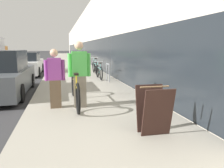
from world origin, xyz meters
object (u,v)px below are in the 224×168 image
(tandem_bicycle, at_px, (75,90))
(person_bystander, at_px, (55,79))
(bike_rack_hoop, at_px, (108,71))
(cruiser_bike_middle, at_px, (95,67))
(vintage_roadster_curbside, at_px, (27,64))
(sandwich_board_sign, at_px, (154,110))
(person_rider, at_px, (80,75))
(cruiser_bike_nearest, at_px, (99,72))
(parked_sedan_curbside, at_px, (1,75))

(tandem_bicycle, xyz_separation_m, person_bystander, (-0.53, -0.28, 0.37))
(bike_rack_hoop, relative_size, cruiser_bike_middle, 0.47)
(vintage_roadster_curbside, bearing_deg, bike_rack_hoop, -49.61)
(tandem_bicycle, height_order, sandwich_board_sign, tandem_bicycle)
(person_rider, bearing_deg, cruiser_bike_nearest, 74.56)
(bike_rack_hoop, distance_m, sandwich_board_sign, 6.35)
(cruiser_bike_middle, height_order, vintage_roadster_curbside, vintage_roadster_curbside)
(person_rider, relative_size, person_bystander, 1.13)
(bike_rack_hoop, height_order, sandwich_board_sign, sandwich_board_sign)
(person_rider, bearing_deg, bike_rack_hoop, 68.19)
(bike_rack_hoop, height_order, cruiser_bike_middle, cruiser_bike_middle)
(person_rider, relative_size, cruiser_bike_middle, 0.98)
(bike_rack_hoop, bearing_deg, person_rider, -111.81)
(sandwich_board_sign, xyz_separation_m, vintage_roadster_curbside, (-3.80, 11.38, 0.06))
(cruiser_bike_nearest, distance_m, vintage_roadster_curbside, 5.73)
(person_rider, xyz_separation_m, sandwich_board_sign, (1.18, -2.16, -0.43))
(tandem_bicycle, xyz_separation_m, sandwich_board_sign, (1.28, -2.51, 0.04))
(bike_rack_hoop, height_order, vintage_roadster_curbside, vintage_roadster_curbside)
(person_bystander, xyz_separation_m, sandwich_board_sign, (1.81, -2.24, -0.33))
(parked_sedan_curbside, height_order, vintage_roadster_curbside, parked_sedan_curbside)
(person_bystander, height_order, cruiser_bike_middle, person_bystander)
(bike_rack_hoop, height_order, cruiser_bike_nearest, cruiser_bike_nearest)
(person_bystander, distance_m, sandwich_board_sign, 2.90)
(person_bystander, distance_m, vintage_roadster_curbside, 9.36)
(tandem_bicycle, distance_m, sandwich_board_sign, 2.82)
(cruiser_bike_nearest, distance_m, cruiser_bike_middle, 2.32)
(sandwich_board_sign, distance_m, vintage_roadster_curbside, 11.99)
(tandem_bicycle, bearing_deg, cruiser_bike_middle, 76.81)
(person_rider, height_order, cruiser_bike_nearest, person_rider)
(parked_sedan_curbside, bearing_deg, cruiser_bike_middle, 47.60)
(cruiser_bike_middle, bearing_deg, person_rider, -101.81)
(person_bystander, bearing_deg, cruiser_bike_nearest, 67.93)
(tandem_bicycle, relative_size, vintage_roadster_curbside, 0.60)
(bike_rack_hoop, distance_m, cruiser_bike_middle, 3.31)
(person_bystander, relative_size, vintage_roadster_curbside, 0.33)
(bike_rack_hoop, bearing_deg, vintage_roadster_curbside, 130.39)
(tandem_bicycle, height_order, parked_sedan_curbside, parked_sedan_curbside)
(bike_rack_hoop, distance_m, cruiser_bike_nearest, 1.03)
(tandem_bicycle, xyz_separation_m, vintage_roadster_curbside, (-2.51, 8.86, 0.11))
(sandwich_board_sign, xyz_separation_m, parked_sedan_curbside, (-3.80, 5.05, 0.13))
(person_bystander, bearing_deg, sandwich_board_sign, -51.03)
(cruiser_bike_nearest, bearing_deg, tandem_bicycle, -107.67)
(parked_sedan_curbside, distance_m, vintage_roadster_curbside, 6.33)
(person_bystander, height_order, vintage_roadster_curbside, person_bystander)
(person_rider, distance_m, sandwich_board_sign, 2.50)
(person_bystander, distance_m, cruiser_bike_nearest, 5.50)
(cruiser_bike_nearest, bearing_deg, parked_sedan_curbside, -150.75)
(tandem_bicycle, bearing_deg, vintage_roadster_curbside, 105.84)
(person_bystander, bearing_deg, vintage_roadster_curbside, 102.26)
(cruiser_bike_middle, xyz_separation_m, sandwich_board_sign, (-0.39, -9.64, 0.05))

